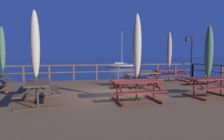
{
  "coord_description": "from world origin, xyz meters",
  "views": [
    {
      "loc": [
        -2.28,
        -7.92,
        2.42
      ],
      "look_at": [
        0.0,
        0.78,
        1.76
      ],
      "focal_mm": 30.19,
      "sensor_mm": 36.0,
      "label": 1
    }
  ],
  "objects": [
    {
      "name": "sailboat_distant",
      "position": [
        9.69,
        30.68,
        0.51
      ],
      "size": [
        6.22,
        3.57,
        7.72
      ],
      "color": "silver",
      "rests_on": "ground"
    },
    {
      "name": "picnic_table_mid_right",
      "position": [
        -3.13,
        -0.84,
        1.33
      ],
      "size": [
        1.57,
        2.29,
        0.78
      ],
      "color": "brown",
      "rests_on": "wooden_deck"
    },
    {
      "name": "patio_umbrella_tall_mid_left",
      "position": [
        3.42,
        -1.55,
        2.6
      ],
      "size": [
        0.32,
        0.32,
        2.89
      ],
      "color": "#4C3828",
      "rests_on": "wooden_deck"
    },
    {
      "name": "picnic_table_back_left",
      "position": [
        4.56,
        3.12,
        1.33
      ],
      "size": [
        2.21,
        1.42,
        0.78
      ],
      "color": "maroon",
      "rests_on": "wooden_deck"
    },
    {
      "name": "lamp_post_hooked",
      "position": [
        7.11,
        4.47,
        2.87
      ],
      "size": [
        0.68,
        0.28,
        3.2
      ],
      "color": "black",
      "rests_on": "wooden_deck"
    },
    {
      "name": "ground_plane",
      "position": [
        0.0,
        0.0,
        0.0
      ],
      "size": [
        600.0,
        600.0,
        0.0
      ],
      "primitive_type": "plane",
      "color": "navy"
    },
    {
      "name": "patio_umbrella_short_back",
      "position": [
        -3.2,
        -0.88,
        2.83
      ],
      "size": [
        0.32,
        0.32,
        3.25
      ],
      "color": "#4C3828",
      "rests_on": "wooden_deck"
    },
    {
      "name": "picnic_table_mid_left",
      "position": [
        1.83,
        1.48,
        1.32
      ],
      "size": [
        2.04,
        1.52,
        0.78
      ],
      "color": "brown",
      "rests_on": "wooden_deck"
    },
    {
      "name": "patio_umbrella_tall_back_left",
      "position": [
        0.33,
        -1.52,
        2.78
      ],
      "size": [
        0.32,
        0.32,
        3.18
      ],
      "color": "#4C3828",
      "rests_on": "wooden_deck"
    },
    {
      "name": "patio_umbrella_short_mid",
      "position": [
        4.53,
        3.18,
        2.82
      ],
      "size": [
        0.32,
        0.32,
        3.24
      ],
      "color": "#4C3828",
      "rests_on": "wooden_deck"
    },
    {
      "name": "picnic_table_mid_centre",
      "position": [
        0.32,
        -1.51,
        1.32
      ],
      "size": [
        1.82,
        1.43,
        0.78
      ],
      "color": "maroon",
      "rests_on": "wooden_deck"
    },
    {
      "name": "patio_umbrella_short_front",
      "position": [
        -5.39,
        3.27,
        2.82
      ],
      "size": [
        0.32,
        0.32,
        3.24
      ],
      "color": "#4C3828",
      "rests_on": "wooden_deck"
    },
    {
      "name": "wooden_deck",
      "position": [
        0.0,
        0.0,
        0.38
      ],
      "size": [
        16.0,
        10.44,
        0.76
      ],
      "primitive_type": "cube",
      "color": "brown",
      "rests_on": "ground"
    },
    {
      "name": "picnic_table_front_right",
      "position": [
        3.48,
        -1.51,
        1.31
      ],
      "size": [
        1.72,
        1.42,
        0.78
      ],
      "color": "maroon",
      "rests_on": "wooden_deck"
    },
    {
      "name": "railing_waterside_far",
      "position": [
        0.0,
        5.07,
        1.5
      ],
      "size": [
        15.8,
        0.1,
        1.09
      ],
      "color": "brown",
      "rests_on": "wooden_deck"
    }
  ]
}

